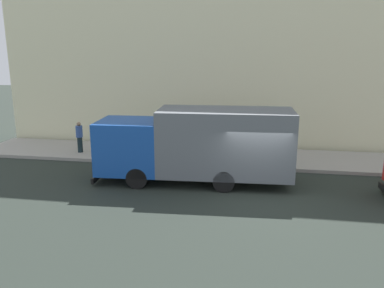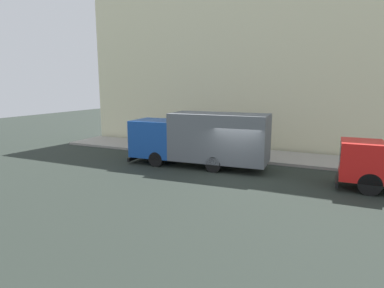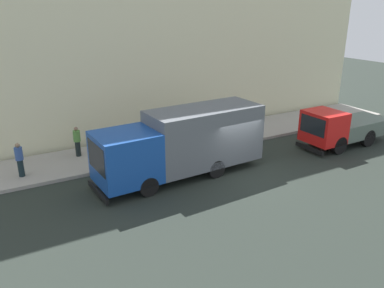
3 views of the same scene
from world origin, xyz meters
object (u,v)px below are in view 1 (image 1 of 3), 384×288
pedestrian_standing (140,134)px  traffic_cone_orange (145,154)px  pedestrian_third (79,136)px  pedestrian_walking (171,140)px  street_sign_post (234,132)px  large_utility_truck (198,144)px

pedestrian_standing → traffic_cone_orange: pedestrian_standing is taller
traffic_cone_orange → pedestrian_third: bearing=76.0°
pedestrian_walking → traffic_cone_orange: bearing=-136.5°
pedestrian_walking → street_sign_post: (-0.67, -3.21, 0.67)m
large_utility_truck → pedestrian_third: 7.64m
large_utility_truck → traffic_cone_orange: bearing=49.4°
pedestrian_third → street_sign_post: bearing=19.6°
traffic_cone_orange → street_sign_post: (0.07, -4.37, 1.24)m
pedestrian_walking → traffic_cone_orange: 1.49m
large_utility_truck → pedestrian_third: bearing=61.6°
large_utility_truck → street_sign_post: bearing=-33.5°
pedestrian_third → traffic_cone_orange: bearing=11.9°
traffic_cone_orange → street_sign_post: bearing=-89.1°
pedestrian_third → street_sign_post: 8.34m
pedestrian_third → traffic_cone_orange: size_ratio=2.47×
pedestrian_walking → pedestrian_third: size_ratio=1.05×
street_sign_post → pedestrian_third: bearing=83.8°
pedestrian_third → traffic_cone_orange: (-0.97, -3.89, -0.53)m
pedestrian_standing → pedestrian_third: (-1.31, 2.96, 0.02)m
traffic_cone_orange → street_sign_post: size_ratio=0.25×
large_utility_truck → pedestrian_standing: 6.06m
pedestrian_third → pedestrian_standing: bearing=49.7°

